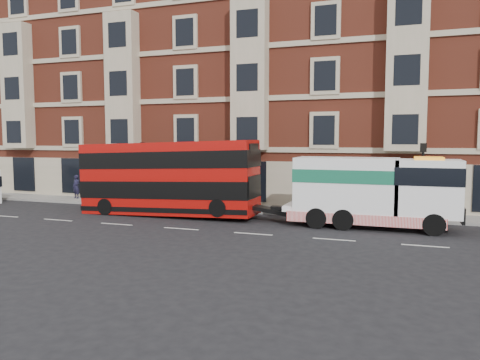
% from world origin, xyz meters
% --- Properties ---
extents(ground, '(120.00, 120.00, 0.00)m').
position_xyz_m(ground, '(0.00, 0.00, 0.00)').
color(ground, black).
rests_on(ground, ground).
extents(sidewalk, '(90.00, 3.00, 0.15)m').
position_xyz_m(sidewalk, '(0.00, 7.50, 0.07)').
color(sidewalk, slate).
rests_on(sidewalk, ground).
extents(victorian_terrace, '(45.00, 12.00, 20.40)m').
position_xyz_m(victorian_terrace, '(0.50, 15.00, 10.07)').
color(victorian_terrace, brown).
rests_on(victorian_terrace, ground).
extents(lamp_post_west, '(0.35, 0.15, 4.35)m').
position_xyz_m(lamp_post_west, '(-6.00, 6.20, 2.68)').
color(lamp_post_west, black).
rests_on(lamp_post_west, sidewalk).
extents(lamp_post_east, '(0.35, 0.15, 4.35)m').
position_xyz_m(lamp_post_east, '(12.00, 6.20, 2.68)').
color(lamp_post_east, black).
rests_on(lamp_post_east, sidewalk).
extents(double_decker_bus, '(11.18, 2.57, 4.53)m').
position_xyz_m(double_decker_bus, '(-2.70, 3.65, 2.40)').
color(double_decker_bus, '#A60C09').
rests_on(double_decker_bus, ground).
extents(tow_truck, '(8.95, 2.65, 3.73)m').
position_xyz_m(tow_truck, '(9.36, 3.65, 1.98)').
color(tow_truck, white).
rests_on(tow_truck, ground).
extents(pedestrian, '(0.74, 0.56, 1.82)m').
position_xyz_m(pedestrian, '(-12.89, 7.75, 1.06)').
color(pedestrian, black).
rests_on(pedestrian, sidewalk).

